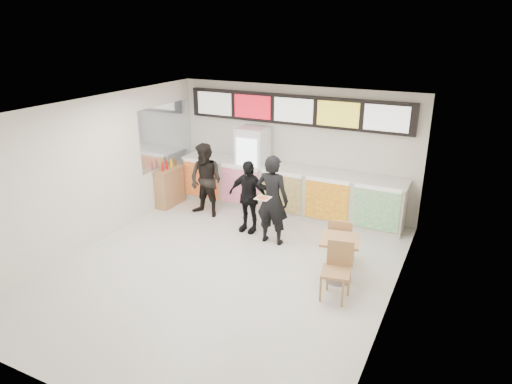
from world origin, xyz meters
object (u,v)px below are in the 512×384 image
Objects in this scene: customer_mid at (248,196)px; customer_main at (272,200)px; service_counter at (287,190)px; customer_left at (206,181)px; drinks_fridge at (253,168)px; condiment_ledge at (170,187)px; cafe_table at (339,252)px.

customer_main is at bearing -19.23° from customer_mid.
customer_left is (-1.64, -1.02, 0.31)m from service_counter.
drinks_fridge reaches higher than customer_left.
customer_left is at bearing -7.33° from condiment_ledge.
condiment_ledge is at bearing 178.28° from customer_left.
customer_mid is at bearing -67.24° from drinks_fridge.
customer_mid is (1.28, -0.33, -0.07)m from customer_left.
drinks_fridge is 1.24× the size of customer_mid.
condiment_ledge is at bearing 150.23° from cafe_table.
customer_main is (0.34, -1.63, 0.38)m from service_counter.
drinks_fridge is 2.08m from customer_main.
cafe_table is at bearing 152.69° from customer_main.
cafe_table is (3.67, -1.47, -0.31)m from customer_left.
customer_mid reaches higher than condiment_ledge.
cafe_table is (2.03, -2.49, -0.00)m from service_counter.
service_counter is at bearing 77.68° from customer_mid.
customer_main is at bearing 141.76° from cafe_table.
customer_main is 1.94m from cafe_table.
customer_mid is at bearing -105.16° from service_counter.
drinks_fridge is at bearing -52.54° from customer_main.
service_counter is 3.22m from cafe_table.
service_counter is at bearing 117.96° from cafe_table.
customer_main is 3.28m from condiment_ledge.
customer_left is (-0.71, -1.03, -0.12)m from drinks_fridge.
customer_main reaches higher than customer_mid.
customer_left is 1.53× the size of condiment_ledge.
customer_mid is 2.67m from cafe_table.
condiment_ledge is (-1.18, 0.15, -0.39)m from customer_left.
drinks_fridge is at bearing 25.08° from condiment_ledge.
service_counter is 1.71m from customer_main.
customer_mid is 1.41× the size of condiment_ledge.
customer_main is 1.10× the size of cafe_table.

